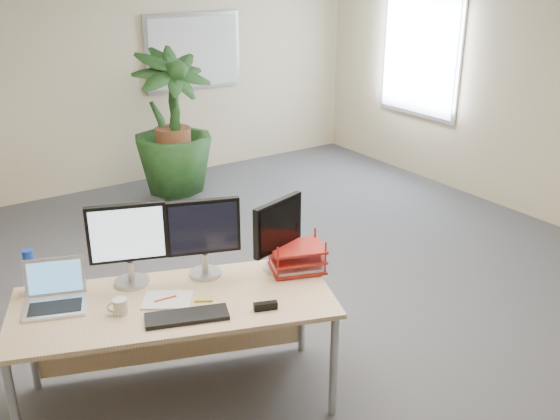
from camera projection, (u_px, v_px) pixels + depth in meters
floor at (295, 334)px, 4.70m from camera, size 8.00×8.00×0.00m
back_wall at (101, 77)px, 7.29m from camera, size 7.00×0.04×2.70m
whiteboard at (194, 52)px, 7.80m from camera, size 1.30×0.04×0.95m
window at (420, 53)px, 7.68m from camera, size 0.04×1.30×1.55m
desk at (174, 314)px, 3.87m from camera, size 2.06×1.39×0.73m
floor_plant at (173, 139)px, 6.99m from camera, size 0.95×0.95×1.50m
monitor_left at (128, 239)px, 3.80m from camera, size 0.47×0.22×0.53m
monitor_right at (203, 233)px, 3.91m from camera, size 0.45×0.21×0.52m
monitor_dark at (278, 230)px, 3.99m from camera, size 0.43×0.20×0.49m
laptop at (55, 295)px, 3.66m from camera, size 0.43×0.40×0.25m
keyboard at (187, 316)px, 3.53m from camera, size 0.49×0.30×0.03m
coffee_mug at (120, 307)px, 3.56m from camera, size 0.12×0.08×0.09m
spiral_notebook at (168, 300)px, 3.71m from camera, size 0.36×0.33×0.01m
orange_pen at (165, 299)px, 3.71m from camera, size 0.14×0.02×0.01m
yellow_highlighter at (204, 301)px, 3.70m from camera, size 0.11×0.07×0.02m
water_bottle at (31, 272)px, 3.77m from camera, size 0.07×0.07×0.28m
letter_tray at (297, 260)px, 4.06m from camera, size 0.41×0.36×0.16m
stapler at (266, 306)px, 3.62m from camera, size 0.14×0.08×0.05m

